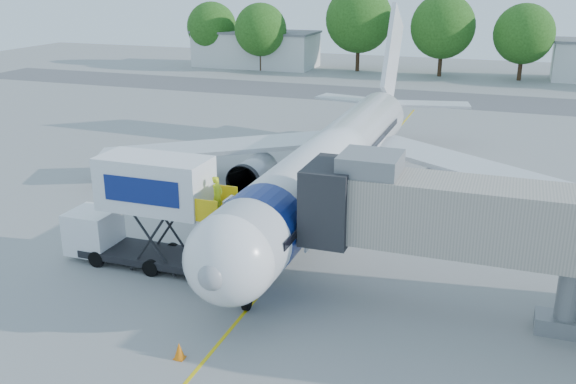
% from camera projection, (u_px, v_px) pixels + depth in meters
% --- Properties ---
extents(ground, '(160.00, 160.00, 0.00)m').
position_uv_depth(ground, '(314.00, 230.00, 35.56)').
color(ground, gray).
rests_on(ground, ground).
extents(guidance_line, '(0.15, 70.00, 0.01)m').
position_uv_depth(guidance_line, '(314.00, 229.00, 35.56)').
color(guidance_line, yellow).
rests_on(guidance_line, ground).
extents(taxiway_strip, '(120.00, 10.00, 0.01)m').
position_uv_depth(taxiway_strip, '(424.00, 98.00, 73.02)').
color(taxiway_strip, '#59595B').
rests_on(taxiway_strip, ground).
extents(aircraft, '(34.17, 37.73, 11.35)m').
position_uv_depth(aircraft, '(335.00, 159.00, 38.28)').
color(aircraft, silver).
rests_on(aircraft, ground).
extents(jet_bridge, '(13.90, 3.20, 6.60)m').
position_uv_depth(jet_bridge, '(455.00, 217.00, 25.39)').
color(jet_bridge, '#A99F91').
rests_on(jet_bridge, ground).
extents(catering_hiloader, '(8.50, 2.44, 5.50)m').
position_uv_depth(catering_hiloader, '(145.00, 212.00, 30.41)').
color(catering_hiloader, black).
rests_on(catering_hiloader, ground).
extents(safety_cone_b, '(0.41, 0.41, 0.66)m').
position_uv_depth(safety_cone_b, '(179.00, 351.00, 23.56)').
color(safety_cone_b, orange).
rests_on(safety_cone_b, ground).
extents(outbuilding_left, '(18.40, 8.40, 5.30)m').
position_uv_depth(outbuilding_left, '(256.00, 49.00, 97.08)').
color(outbuilding_left, silver).
rests_on(outbuilding_left, ground).
extents(tree_a, '(7.47, 7.47, 9.52)m').
position_uv_depth(tree_a, '(212.00, 27.00, 96.98)').
color(tree_a, '#382314').
rests_on(tree_a, ground).
extents(tree_b, '(7.52, 7.52, 9.58)m').
position_uv_depth(tree_b, '(261.00, 30.00, 91.98)').
color(tree_b, '#382314').
rests_on(tree_b, ground).
extents(tree_c, '(9.44, 9.44, 12.03)m').
position_uv_depth(tree_c, '(359.00, 19.00, 90.87)').
color(tree_c, '#382314').
rests_on(tree_c, ground).
extents(tree_d, '(8.65, 8.65, 11.03)m').
position_uv_depth(tree_d, '(443.00, 26.00, 86.42)').
color(tree_d, '#382314').
rests_on(tree_d, ground).
extents(tree_e, '(7.78, 7.78, 9.92)m').
position_uv_depth(tree_e, '(524.00, 34.00, 83.28)').
color(tree_e, '#382314').
rests_on(tree_e, ground).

